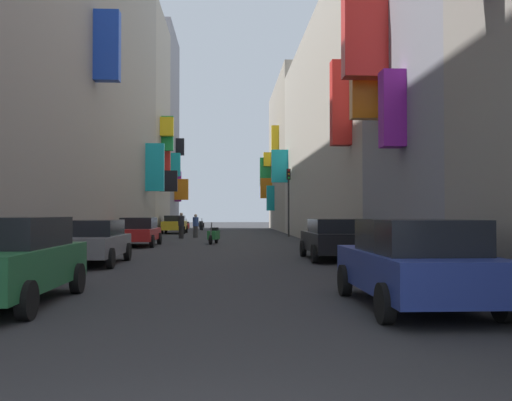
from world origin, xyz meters
TOP-DOWN VIEW (x-y plane):
  - ground_plane at (0.00, 30.00)m, footprint 140.00×140.00m
  - building_left_near at (-8.00, 19.83)m, footprint 7.21×39.66m
  - building_left_mid_a at (-7.98, 44.94)m, footprint 7.38×10.57m
  - building_left_mid_b at (-7.99, 55.11)m, footprint 7.39×9.77m
  - building_right_mid_b at (7.99, 29.60)m, footprint 7.27×26.10m
  - building_right_mid_c at (7.99, 51.33)m, footprint 7.21×17.36m
  - parked_car_green at (-3.47, 7.61)m, footprint 1.90×4.29m
  - parked_car_red at (-3.98, 25.34)m, footprint 1.88×4.30m
  - parked_car_grey at (-3.86, 15.45)m, footprint 1.89×4.19m
  - parked_car_yellow at (-3.86, 42.79)m, footprint 1.87×4.46m
  - parked_car_blue at (3.53, 6.92)m, footprint 1.94×4.22m
  - parked_car_black at (4.03, 16.76)m, footprint 1.90×4.11m
  - scooter_green at (-0.35, 27.05)m, footprint 0.65×1.82m
  - scooter_black at (-2.14, 51.40)m, footprint 0.62×1.98m
  - scooter_red at (-3.30, 48.22)m, footprint 0.46×1.92m
  - pedestrian_crossing at (-1.73, 34.74)m, footprint 0.50×0.50m
  - pedestrian_near_left at (-2.58, 33.58)m, footprint 0.47×0.47m
  - traffic_light_near_corner at (4.56, 35.89)m, footprint 0.26×0.34m

SIDE VIEW (x-z plane):
  - ground_plane at x=0.00m, z-range 0.00..0.00m
  - scooter_green at x=-0.35m, z-range -0.10..1.03m
  - scooter_red at x=-3.30m, z-range -0.10..1.03m
  - scooter_black at x=-2.14m, z-range -0.10..1.03m
  - parked_car_red at x=-3.98m, z-range 0.04..1.43m
  - parked_car_grey at x=-3.86m, z-range 0.04..1.43m
  - parked_car_black at x=4.03m, z-range 0.04..1.45m
  - parked_car_yellow at x=-3.86m, z-range 0.05..1.47m
  - pedestrian_crossing at x=-1.73m, z-range -0.01..1.54m
  - parked_car_blue at x=3.53m, z-range 0.03..1.53m
  - parked_car_green at x=-3.47m, z-range 0.03..1.56m
  - pedestrian_near_left at x=-2.58m, z-range 0.00..1.64m
  - traffic_light_near_corner at x=4.56m, z-range 0.82..5.48m
  - building_right_mid_b at x=7.99m, z-range 0.00..12.49m
  - building_right_mid_c at x=7.99m, z-range 0.00..14.10m
  - building_left_mid_a at x=-7.98m, z-range -0.01..18.27m
  - building_left_near at x=-8.00m, z-range 0.00..18.50m
  - building_left_mid_b at x=-7.99m, z-range -0.01..20.10m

